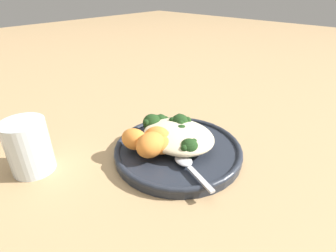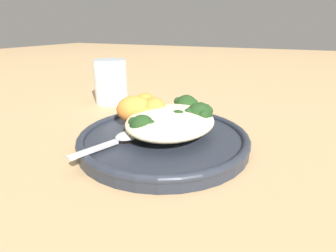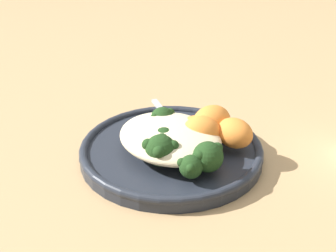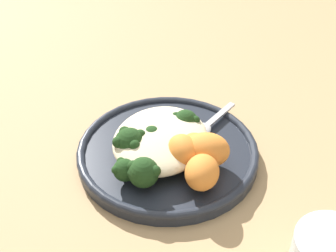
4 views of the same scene
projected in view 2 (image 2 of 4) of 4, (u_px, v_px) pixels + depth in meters
name	position (u px, v px, depth m)	size (l,w,h in m)	color
ground_plane	(175.00, 148.00, 0.39)	(4.00, 4.00, 0.00)	tan
plate	(164.00, 138.00, 0.40)	(0.25, 0.25, 0.02)	#232833
quinoa_mound	(170.00, 121.00, 0.39)	(0.15, 0.13, 0.03)	beige
broccoli_stalk_0	(146.00, 126.00, 0.37)	(0.11, 0.05, 0.04)	#9EBC66
broccoli_stalk_1	(155.00, 125.00, 0.38)	(0.08, 0.05, 0.03)	#9EBC66
broccoli_stalk_2	(172.00, 121.00, 0.39)	(0.05, 0.09, 0.03)	#9EBC66
broccoli_stalk_3	(193.00, 117.00, 0.40)	(0.04, 0.12, 0.04)	#9EBC66
broccoli_stalk_4	(192.00, 113.00, 0.44)	(0.08, 0.09, 0.03)	#9EBC66
broccoli_stalk_5	(180.00, 109.00, 0.44)	(0.09, 0.08, 0.04)	#9EBC66
sweet_potato_chunk_0	(154.00, 111.00, 0.42)	(0.05, 0.04, 0.04)	orange
sweet_potato_chunk_1	(145.00, 104.00, 0.46)	(0.05, 0.04, 0.04)	orange
sweet_potato_chunk_2	(135.00, 110.00, 0.42)	(0.06, 0.05, 0.04)	orange
sweet_potato_chunk_3	(145.00, 115.00, 0.41)	(0.06, 0.05, 0.03)	orange
spoon	(122.00, 138.00, 0.36)	(0.11, 0.06, 0.01)	#B7B7BC
water_glass	(111.00, 82.00, 0.60)	(0.07, 0.07, 0.10)	silver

